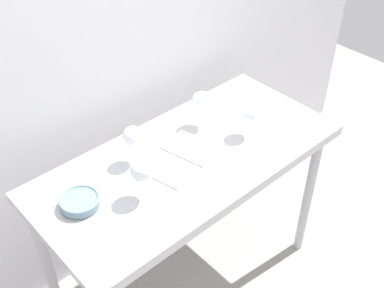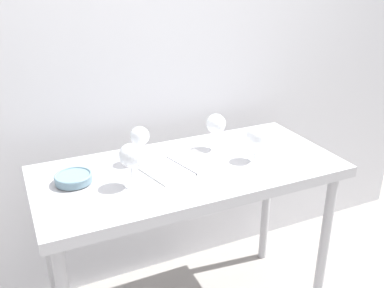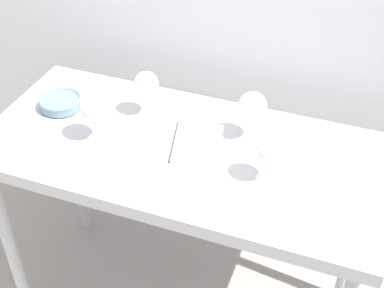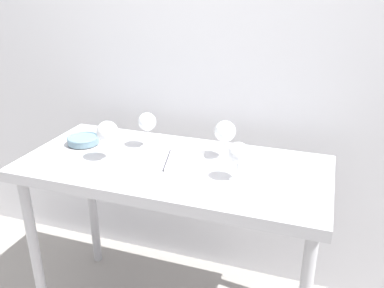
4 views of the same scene
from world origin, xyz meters
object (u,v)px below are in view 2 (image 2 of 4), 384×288
object	(u,v)px
wine_glass_far_right	(216,125)
tasting_bowl	(73,178)
wine_glass_far_left	(140,137)
wine_glass_near_right	(256,137)
open_notebook	(181,166)
tasting_sheet_upper	(259,145)
wine_glass_near_left	(131,156)

from	to	relation	value
wine_glass_far_right	tasting_bowl	world-z (taller)	wine_glass_far_right
tasting_bowl	wine_glass_far_left	bearing A→B (deg)	12.88
wine_glass_near_right	open_notebook	bearing A→B (deg)	167.68
wine_glass_far_left	wine_glass_near_right	distance (m)	0.54
wine_glass_far_right	tasting_bowl	distance (m)	0.73
wine_glass_near_right	tasting_sheet_upper	size ratio (longest dim) A/B	0.76
tasting_bowl	tasting_sheet_upper	bearing A→B (deg)	0.88
wine_glass_far_left	open_notebook	size ratio (longest dim) A/B	0.47
tasting_sheet_upper	tasting_bowl	distance (m)	0.94
wine_glass_near_left	wine_glass_near_right	xyz separation A→B (m)	(0.60, -0.00, -0.02)
wine_glass_near_left	tasting_bowl	size ratio (longest dim) A/B	1.18
wine_glass_near_left	open_notebook	world-z (taller)	wine_glass_near_left
wine_glass_far_right	tasting_sheet_upper	distance (m)	0.26
wine_glass_far_left	wine_glass_near_right	bearing A→B (deg)	-21.65
wine_glass_far_right	wine_glass_near_right	world-z (taller)	wine_glass_far_right
wine_glass_near_left	wine_glass_far_right	world-z (taller)	wine_glass_near_left
wine_glass_far_right	wine_glass_far_left	xyz separation A→B (m)	(-0.39, 0.00, -0.00)
open_notebook	tasting_bowl	world-z (taller)	tasting_bowl
open_notebook	wine_glass_near_right	bearing A→B (deg)	-26.11
wine_glass_far_left	open_notebook	xyz separation A→B (m)	(0.15, -0.12, -0.12)
wine_glass_near_left	tasting_bowl	distance (m)	0.28
wine_glass_far_right	wine_glass_far_left	world-z (taller)	wine_glass_far_right
open_notebook	tasting_bowl	size ratio (longest dim) A/B	2.38
wine_glass_far_left	tasting_bowl	xyz separation A→B (m)	(-0.32, -0.07, -0.10)
tasting_sheet_upper	wine_glass_near_left	bearing A→B (deg)	-153.64
wine_glass_near_left	open_notebook	size ratio (longest dim) A/B	0.50
tasting_sheet_upper	wine_glass_far_right	bearing A→B (deg)	-178.91
open_notebook	wine_glass_far_right	bearing A→B (deg)	12.55
open_notebook	tasting_bowl	xyz separation A→B (m)	(-0.48, 0.05, 0.02)
wine_glass_far_right	wine_glass_far_left	distance (m)	0.39
wine_glass_near_left	tasting_sheet_upper	distance (m)	0.74
wine_glass_near_left	wine_glass_far_left	world-z (taller)	wine_glass_near_left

